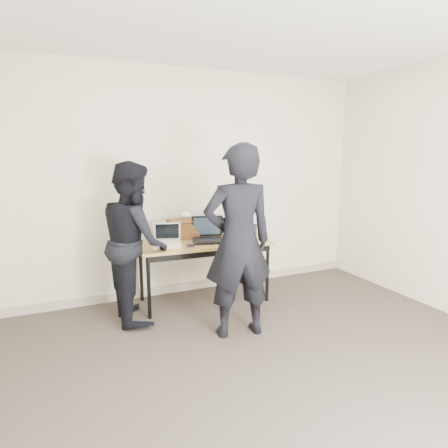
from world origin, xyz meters
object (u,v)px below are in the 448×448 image
laptop_beige (167,241)px  laptop_right (236,231)px  desk (204,247)px  person_typist (238,242)px  equipment_box (246,229)px  laptop_center (208,235)px  person_observer (135,241)px  leather_satchel (183,228)px

laptop_beige → laptop_right: size_ratio=0.93×
desk → person_typist: person_typist is taller
desk → equipment_box: bearing=19.7°
laptop_center → equipment_box: 0.60m
laptop_beige → desk: bearing=17.5°
desk → person_observer: (-0.81, -0.11, 0.16)m
laptop_right → person_observer: bearing=175.3°
leather_satchel → person_typist: size_ratio=0.20×
equipment_box → leather_satchel: bearing=177.5°
leather_satchel → person_observer: size_ratio=0.22×
person_observer → equipment_box: bearing=-78.5°
desk → laptop_center: bearing=17.9°
person_observer → laptop_right: bearing=-78.6°
leather_satchel → person_typist: (0.19, -1.11, 0.06)m
laptop_center → laptop_beige: bearing=-161.5°
laptop_right → person_typist: bearing=-130.7°
laptop_center → person_observer: size_ratio=0.27×
desk → laptop_right: laptop_right is taller
desk → leather_satchel: (-0.18, 0.23, 0.19)m
desk → equipment_box: equipment_box is taller
desk → person_typist: (0.01, -0.88, 0.24)m
laptop_center → person_observer: 0.87m
laptop_beige → person_typist: bearing=-47.6°
desk → person_typist: size_ratio=0.84×
laptop_beige → leather_satchel: leather_satchel is taller
leather_satchel → person_observer: person_observer is taller
desk → person_typist: bearing=-86.7°
laptop_right → person_typist: person_typist is taller
laptop_right → laptop_center: bearing=-177.9°
desk → equipment_box: (0.63, 0.19, 0.12)m
laptop_beige → person_typist: size_ratio=0.20×
laptop_center → laptop_right: 0.45m
desk → person_observer: size_ratio=0.93×
person_typist → laptop_center: bearing=-86.1°
laptop_beige → leather_satchel: 0.36m
leather_satchel → equipment_box: bearing=-3.3°
laptop_center → equipment_box: (0.58, 0.18, 0.00)m
person_typist → leather_satchel: bearing=-73.6°
laptop_center → leather_satchel: 0.32m
person_typist → laptop_right: bearing=-107.4°
person_typist → person_observer: bearing=-36.5°
laptop_center → person_typist: 0.91m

